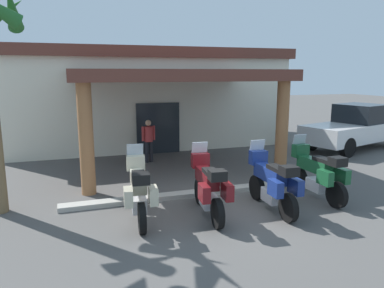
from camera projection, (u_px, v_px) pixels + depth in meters
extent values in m
plane|color=#514F4C|center=(221.00, 207.00, 9.18)|extent=(80.00, 80.00, 0.00)
cube|color=silver|center=(144.00, 101.00, 17.83)|extent=(12.32, 6.14, 3.92)
cube|color=#1E2328|center=(158.00, 128.00, 15.16)|extent=(1.80, 0.12, 2.10)
cube|color=brown|center=(173.00, 75.00, 12.45)|extent=(6.91, 5.12, 0.35)
cylinder|color=#9E663D|center=(86.00, 140.00, 9.88)|extent=(0.40, 0.40, 3.06)
cylinder|color=#9E663D|center=(282.00, 129.00, 11.73)|extent=(0.40, 0.40, 3.06)
cube|color=brown|center=(143.00, 55.00, 17.42)|extent=(12.73, 6.54, 0.44)
cylinder|color=black|center=(136.00, 194.00, 9.10)|extent=(0.21, 0.67, 0.66)
cylinder|color=black|center=(142.00, 218.00, 7.62)|extent=(0.21, 0.67, 0.66)
cube|color=silver|center=(139.00, 204.00, 8.33)|extent=(0.38, 0.59, 0.32)
cube|color=beige|center=(138.00, 181.00, 8.37)|extent=(0.42, 1.18, 0.34)
cube|color=black|center=(139.00, 175.00, 7.99)|extent=(0.34, 0.63, 0.10)
cube|color=beige|center=(136.00, 163.00, 8.92)|extent=(0.46, 0.29, 0.36)
cube|color=#B2BCC6|center=(135.00, 151.00, 8.95)|extent=(0.41, 0.16, 0.36)
cube|color=beige|center=(128.00, 197.00, 7.62)|extent=(0.23, 0.46, 0.36)
cube|color=beige|center=(153.00, 195.00, 7.73)|extent=(0.23, 0.46, 0.36)
cube|color=black|center=(141.00, 179.00, 7.50)|extent=(0.39, 0.36, 0.22)
cylinder|color=black|center=(200.00, 191.00, 9.35)|extent=(0.21, 0.67, 0.66)
cylinder|color=black|center=(218.00, 214.00, 7.87)|extent=(0.21, 0.67, 0.66)
cube|color=silver|center=(208.00, 200.00, 8.58)|extent=(0.37, 0.59, 0.32)
cube|color=maroon|center=(207.00, 177.00, 8.62)|extent=(0.41, 1.17, 0.34)
cube|color=black|center=(211.00, 172.00, 8.25)|extent=(0.34, 0.63, 0.10)
cube|color=maroon|center=(200.00, 160.00, 9.17)|extent=(0.46, 0.28, 0.36)
cube|color=#B2BCC6|center=(200.00, 149.00, 9.20)|extent=(0.41, 0.16, 0.36)
cube|color=maroon|center=(204.00, 193.00, 7.87)|extent=(0.22, 0.46, 0.36)
cube|color=maroon|center=(227.00, 191.00, 7.99)|extent=(0.22, 0.46, 0.36)
cube|color=black|center=(217.00, 175.00, 7.75)|extent=(0.39, 0.35, 0.22)
cylinder|color=black|center=(257.00, 187.00, 9.66)|extent=(0.16, 0.66, 0.66)
cylinder|color=black|center=(288.00, 208.00, 8.21)|extent=(0.16, 0.66, 0.66)
cube|color=silver|center=(272.00, 195.00, 8.90)|extent=(0.34, 0.57, 0.32)
cube|color=navy|center=(270.00, 174.00, 8.95)|extent=(0.34, 1.16, 0.34)
cube|color=black|center=(277.00, 168.00, 8.58)|extent=(0.30, 0.61, 0.10)
cube|color=navy|center=(258.00, 157.00, 9.49)|extent=(0.45, 0.25, 0.36)
cube|color=#B2BCC6|center=(257.00, 146.00, 9.51)|extent=(0.40, 0.13, 0.36)
cube|color=navy|center=(275.00, 188.00, 8.19)|extent=(0.19, 0.45, 0.36)
cube|color=navy|center=(296.00, 186.00, 8.34)|extent=(0.19, 0.45, 0.36)
cube|color=black|center=(289.00, 171.00, 8.09)|extent=(0.37, 0.33, 0.22)
cylinder|color=black|center=(298.00, 178.00, 10.49)|extent=(0.15, 0.66, 0.66)
cylinder|color=black|center=(337.00, 195.00, 9.06)|extent=(0.15, 0.66, 0.66)
cube|color=silver|center=(317.00, 185.00, 9.75)|extent=(0.33, 0.57, 0.32)
cube|color=#19512D|center=(314.00, 165.00, 9.79)|extent=(0.32, 1.16, 0.34)
cube|color=black|center=(324.00, 160.00, 9.42)|extent=(0.29, 0.61, 0.10)
cube|color=#19512D|center=(301.00, 151.00, 10.32)|extent=(0.44, 0.25, 0.36)
cube|color=#B2BCC6|center=(299.00, 140.00, 10.34)|extent=(0.40, 0.13, 0.36)
cube|color=#19512D|center=(325.00, 178.00, 9.03)|extent=(0.19, 0.44, 0.36)
cube|color=#19512D|center=(342.00, 176.00, 9.20)|extent=(0.19, 0.44, 0.36)
cube|color=black|center=(338.00, 162.00, 8.95)|extent=(0.37, 0.33, 0.22)
cylinder|color=black|center=(151.00, 152.00, 13.76)|extent=(0.14, 0.14, 0.79)
cylinder|color=black|center=(147.00, 152.00, 13.68)|extent=(0.14, 0.14, 0.79)
cylinder|color=#B23333|center=(148.00, 134.00, 13.59)|extent=(0.32, 0.32, 0.56)
cylinder|color=#B23333|center=(154.00, 133.00, 13.69)|extent=(0.09, 0.09, 0.53)
cylinder|color=#B23333|center=(143.00, 134.00, 13.48)|extent=(0.09, 0.09, 0.53)
sphere|color=tan|center=(148.00, 123.00, 13.51)|extent=(0.21, 0.21, 0.21)
cylinder|color=black|center=(356.00, 134.00, 17.76)|extent=(0.84, 0.47, 0.80)
cylinder|color=black|center=(312.00, 141.00, 15.84)|extent=(0.84, 0.47, 0.80)
cylinder|color=black|center=(348.00, 148.00, 14.47)|extent=(0.84, 0.47, 0.80)
cube|color=silver|center=(353.00, 132.00, 16.05)|extent=(5.52, 3.29, 0.75)
cube|color=black|center=(361.00, 113.00, 16.18)|extent=(2.22, 2.18, 0.80)
cone|color=#236028|center=(12.00, 8.00, 8.16)|extent=(0.37, 1.28, 1.01)
cone|color=#236028|center=(2.00, 13.00, 8.57)|extent=(1.29, 1.07, 0.86)
cube|color=#ADA89E|center=(216.00, 191.00, 10.22)|extent=(8.35, 0.36, 0.12)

